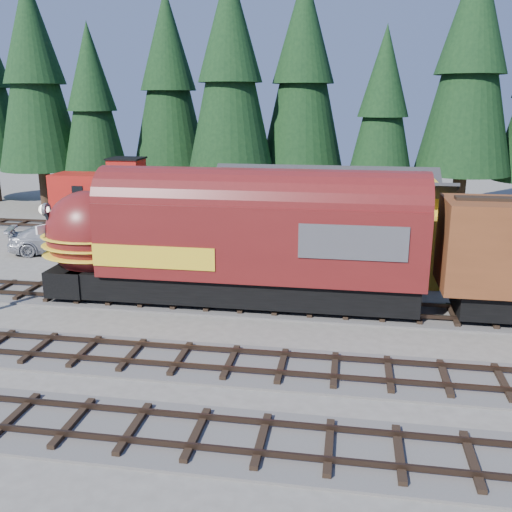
% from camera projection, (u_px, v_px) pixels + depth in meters
% --- Properties ---
extents(ground, '(120.00, 120.00, 0.00)m').
position_uv_depth(ground, '(304.00, 347.00, 21.37)').
color(ground, '#6B665B').
rests_on(ground, ground).
extents(track_spur, '(32.00, 3.20, 0.33)m').
position_uv_depth(track_spur, '(183.00, 231.00, 40.06)').
color(track_spur, '#4C4947').
rests_on(track_spur, ground).
extents(depot, '(12.80, 7.00, 5.30)m').
position_uv_depth(depot, '(321.00, 215.00, 30.58)').
color(depot, gold).
rests_on(depot, ground).
extents(conifer_backdrop, '(80.62, 21.75, 17.41)m').
position_uv_depth(conifer_backdrop, '(417.00, 75.00, 41.00)').
color(conifer_backdrop, black).
rests_on(conifer_backdrop, ground).
extents(locomotive, '(17.23, 3.42, 4.68)m').
position_uv_depth(locomotive, '(219.00, 246.00, 25.11)').
color(locomotive, black).
rests_on(locomotive, ground).
extents(caboose, '(8.96, 2.60, 4.66)m').
position_uv_depth(caboose, '(117.00, 197.00, 40.21)').
color(caboose, black).
rests_on(caboose, ground).
extents(pickup_truck_a, '(7.06, 4.55, 1.81)m').
position_uv_depth(pickup_truck_a, '(157.00, 252.00, 31.24)').
color(pickup_truck_a, black).
rests_on(pickup_truck_a, ground).
extents(pickup_truck_b, '(6.24, 4.17, 1.68)m').
position_uv_depth(pickup_truck_b, '(59.00, 239.00, 34.42)').
color(pickup_truck_b, '#AFB1B7').
rests_on(pickup_truck_b, ground).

